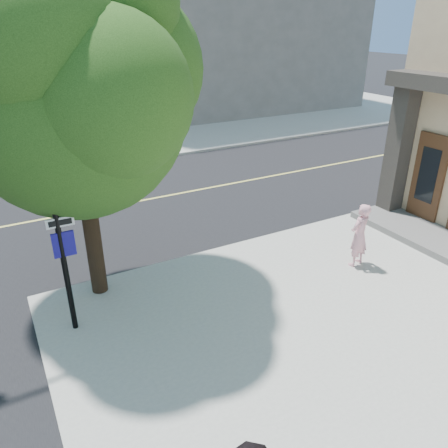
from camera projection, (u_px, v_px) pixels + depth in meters
ground at (74, 289)px, 10.16m from camera, size 140.00×140.00×0.00m
road_ew at (44, 219)px, 13.72m from camera, size 140.00×9.00×0.01m
sidewalk_ne at (197, 102)px, 33.08m from camera, size 29.00×25.00×0.12m
man_on_phone at (359, 235)px, 10.63m from camera, size 0.67×0.51×1.63m
street_tree at (77, 78)px, 8.03m from camera, size 5.37×4.89×7.13m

